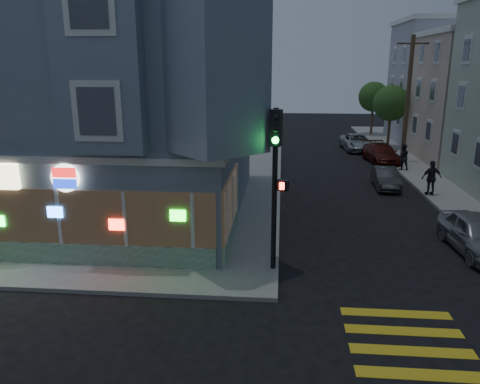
# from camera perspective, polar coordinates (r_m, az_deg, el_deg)

# --- Properties ---
(ground) EXTENTS (120.00, 120.00, 0.00)m
(ground) POSITION_cam_1_polar(r_m,az_deg,el_deg) (13.63, -8.75, -16.70)
(ground) COLOR black
(ground) RESTS_ON ground
(sidewalk_nw) EXTENTS (33.00, 42.00, 0.15)m
(sidewalk_nw) POSITION_cam_1_polar(r_m,az_deg,el_deg) (38.61, -20.34, 3.80)
(sidewalk_nw) COLOR gray
(sidewalk_nw) RESTS_ON ground
(corner_building) EXTENTS (14.60, 14.60, 11.40)m
(corner_building) POSITION_cam_1_polar(r_m,az_deg,el_deg) (23.96, -17.32, 11.41)
(corner_building) COLOR slate
(corner_building) RESTS_ON sidewalk_nw
(row_house_d) EXTENTS (12.00, 8.60, 10.50)m
(row_house_d) POSITION_cam_1_polar(r_m,az_deg,el_deg) (48.13, 25.72, 11.78)
(row_house_d) COLOR #A5A1B1
(row_house_d) RESTS_ON sidewalk_ne
(utility_pole) EXTENTS (2.20, 0.30, 9.00)m
(utility_pole) POSITION_cam_1_polar(r_m,az_deg,el_deg) (36.39, 19.77, 10.73)
(utility_pole) COLOR #4C3826
(utility_pole) RESTS_ON sidewalk_ne
(street_tree_near) EXTENTS (3.00, 3.00, 5.30)m
(street_tree_near) POSITION_cam_1_polar(r_m,az_deg,el_deg) (42.32, 17.94, 10.25)
(street_tree_near) COLOR #4C3826
(street_tree_near) RESTS_ON sidewalk_ne
(street_tree_far) EXTENTS (3.00, 3.00, 5.30)m
(street_tree_far) POSITION_cam_1_polar(r_m,az_deg,el_deg) (50.14, 15.97, 11.09)
(street_tree_far) COLOR #4C3826
(street_tree_far) RESTS_ON sidewalk_ne
(pedestrian_a) EXTENTS (0.92, 0.75, 1.77)m
(pedestrian_a) POSITION_cam_1_polar(r_m,az_deg,el_deg) (33.89, 19.24, 4.06)
(pedestrian_a) COLOR black
(pedestrian_a) RESTS_ON sidewalk_ne
(pedestrian_b) EXTENTS (1.19, 0.67, 1.93)m
(pedestrian_b) POSITION_cam_1_polar(r_m,az_deg,el_deg) (27.84, 22.32, 1.60)
(pedestrian_b) COLOR black
(pedestrian_b) RESTS_ON sidewalk_ne
(parked_car_a) EXTENTS (2.02, 4.50, 1.50)m
(parked_car_a) POSITION_cam_1_polar(r_m,az_deg,el_deg) (20.59, 26.86, -4.59)
(parked_car_a) COLOR #94969B
(parked_car_a) RESTS_ON ground
(parked_car_b) EXTENTS (1.41, 3.72, 1.21)m
(parked_car_b) POSITION_cam_1_polar(r_m,az_deg,el_deg) (29.21, 17.32, 1.65)
(parked_car_b) COLOR #323437
(parked_car_b) RESTS_ON ground
(parked_car_c) EXTENTS (2.55, 5.04, 1.40)m
(parked_car_c) POSITION_cam_1_polar(r_m,az_deg,el_deg) (36.62, 16.85, 4.52)
(parked_car_c) COLOR #501812
(parked_car_c) RESTS_ON ground
(parked_car_d) EXTENTS (2.65, 5.12, 1.38)m
(parked_car_d) POSITION_cam_1_polar(r_m,az_deg,el_deg) (41.48, 14.07, 5.91)
(parked_car_d) COLOR #A2A8AC
(parked_car_d) RESTS_ON ground
(traffic_signal) EXTENTS (0.72, 0.63, 5.66)m
(traffic_signal) POSITION_cam_1_polar(r_m,az_deg,el_deg) (15.63, 4.37, 3.45)
(traffic_signal) COLOR black
(traffic_signal) RESTS_ON sidewalk_nw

